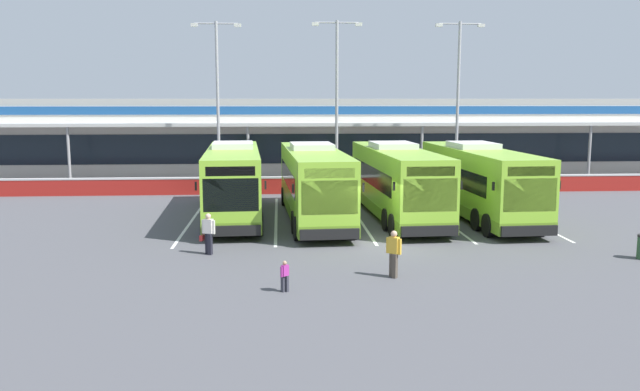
{
  "coord_description": "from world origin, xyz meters",
  "views": [
    {
      "loc": [
        -4.0,
        -26.34,
        6.04
      ],
      "look_at": [
        -2.15,
        3.0,
        1.6
      ],
      "focal_mm": 36.21,
      "sensor_mm": 36.0,
      "label": 1
    }
  ],
  "objects_px": {
    "coach_bus_left_centre": "(314,185)",
    "pedestrian_near_bin": "(394,252)",
    "pedestrian_with_handbag": "(208,233)",
    "coach_bus_leftmost": "(233,183)",
    "pedestrian_child": "(285,275)",
    "lamp_post_centre": "(337,94)",
    "coach_bus_right_centre": "(478,183)",
    "lamp_post_west": "(218,94)",
    "lamp_post_east": "(458,94)",
    "coach_bus_centre": "(397,183)"
  },
  "relations": [
    {
      "from": "pedestrian_child",
      "to": "lamp_post_centre",
      "type": "height_order",
      "value": "lamp_post_centre"
    },
    {
      "from": "coach_bus_centre",
      "to": "pedestrian_child",
      "type": "bearing_deg",
      "value": -114.89
    },
    {
      "from": "coach_bus_left_centre",
      "to": "lamp_post_east",
      "type": "xyz_separation_m",
      "value": [
        10.17,
        10.81,
        4.5
      ]
    },
    {
      "from": "coach_bus_right_centre",
      "to": "pedestrian_with_handbag",
      "type": "relative_size",
      "value": 7.57
    },
    {
      "from": "coach_bus_leftmost",
      "to": "lamp_post_east",
      "type": "bearing_deg",
      "value": 34.75
    },
    {
      "from": "coach_bus_leftmost",
      "to": "pedestrian_with_handbag",
      "type": "bearing_deg",
      "value": -93.25
    },
    {
      "from": "coach_bus_left_centre",
      "to": "pedestrian_with_handbag",
      "type": "height_order",
      "value": "coach_bus_left_centre"
    },
    {
      "from": "coach_bus_centre",
      "to": "lamp_post_west",
      "type": "bearing_deg",
      "value": 131.52
    },
    {
      "from": "pedestrian_child",
      "to": "lamp_post_centre",
      "type": "xyz_separation_m",
      "value": [
        3.65,
        22.78,
        5.75
      ]
    },
    {
      "from": "coach_bus_left_centre",
      "to": "pedestrian_near_bin",
      "type": "xyz_separation_m",
      "value": [
        2.14,
        -10.66,
        -0.91
      ]
    },
    {
      "from": "lamp_post_east",
      "to": "pedestrian_child",
      "type": "bearing_deg",
      "value": -117.11
    },
    {
      "from": "lamp_post_east",
      "to": "coach_bus_centre",
      "type": "bearing_deg",
      "value": -119.67
    },
    {
      "from": "coach_bus_left_centre",
      "to": "coach_bus_right_centre",
      "type": "height_order",
      "value": "same"
    },
    {
      "from": "coach_bus_leftmost",
      "to": "lamp_post_east",
      "type": "xyz_separation_m",
      "value": [
        14.22,
        9.86,
        4.5
      ]
    },
    {
      "from": "lamp_post_west",
      "to": "pedestrian_child",
      "type": "bearing_deg",
      "value": -80.05
    },
    {
      "from": "pedestrian_near_bin",
      "to": "lamp_post_centre",
      "type": "distance_m",
      "value": 22.01
    },
    {
      "from": "coach_bus_left_centre",
      "to": "coach_bus_right_centre",
      "type": "distance_m",
      "value": 8.39
    },
    {
      "from": "lamp_post_centre",
      "to": "pedestrian_near_bin",
      "type": "bearing_deg",
      "value": -89.84
    },
    {
      "from": "coach_bus_left_centre",
      "to": "lamp_post_centre",
      "type": "relative_size",
      "value": 1.12
    },
    {
      "from": "coach_bus_left_centre",
      "to": "coach_bus_right_centre",
      "type": "bearing_deg",
      "value": 1.09
    },
    {
      "from": "coach_bus_right_centre",
      "to": "pedestrian_near_bin",
      "type": "xyz_separation_m",
      "value": [
        -6.25,
        -10.82,
        -0.91
      ]
    },
    {
      "from": "coach_bus_right_centre",
      "to": "lamp_post_west",
      "type": "xyz_separation_m",
      "value": [
        -14.13,
        11.5,
        4.5
      ]
    },
    {
      "from": "pedestrian_with_handbag",
      "to": "pedestrian_child",
      "type": "bearing_deg",
      "value": -60.37
    },
    {
      "from": "coach_bus_left_centre",
      "to": "pedestrian_near_bin",
      "type": "height_order",
      "value": "coach_bus_left_centre"
    },
    {
      "from": "pedestrian_child",
      "to": "lamp_post_east",
      "type": "distance_m",
      "value": 26.38
    },
    {
      "from": "coach_bus_leftmost",
      "to": "coach_bus_left_centre",
      "type": "xyz_separation_m",
      "value": [
        4.05,
        -0.95,
        0.0
      ]
    },
    {
      "from": "coach_bus_centre",
      "to": "pedestrian_with_handbag",
      "type": "bearing_deg",
      "value": -139.95
    },
    {
      "from": "pedestrian_with_handbag",
      "to": "lamp_post_centre",
      "type": "bearing_deg",
      "value": 69.51
    },
    {
      "from": "pedestrian_with_handbag",
      "to": "pedestrian_child",
      "type": "xyz_separation_m",
      "value": [
        2.93,
        -5.16,
        -0.32
      ]
    },
    {
      "from": "coach_bus_leftmost",
      "to": "lamp_post_east",
      "type": "height_order",
      "value": "lamp_post_east"
    },
    {
      "from": "lamp_post_east",
      "to": "coach_bus_leftmost",
      "type": "bearing_deg",
      "value": -145.25
    },
    {
      "from": "coach_bus_left_centre",
      "to": "pedestrian_near_bin",
      "type": "relative_size",
      "value": 7.57
    },
    {
      "from": "coach_bus_right_centre",
      "to": "pedestrian_child",
      "type": "bearing_deg",
      "value": -129.08
    },
    {
      "from": "coach_bus_left_centre",
      "to": "lamp_post_east",
      "type": "distance_m",
      "value": 15.51
    },
    {
      "from": "coach_bus_right_centre",
      "to": "pedestrian_with_handbag",
      "type": "distance_m",
      "value": 14.75
    },
    {
      "from": "lamp_post_east",
      "to": "pedestrian_near_bin",
      "type": "bearing_deg",
      "value": -110.49
    },
    {
      "from": "lamp_post_centre",
      "to": "coach_bus_centre",
      "type": "bearing_deg",
      "value": -78.19
    },
    {
      "from": "pedestrian_with_handbag",
      "to": "coach_bus_right_centre",
      "type": "bearing_deg",
      "value": 28.85
    },
    {
      "from": "pedestrian_with_handbag",
      "to": "pedestrian_near_bin",
      "type": "xyz_separation_m",
      "value": [
        6.64,
        -3.71,
        0.02
      ]
    },
    {
      "from": "pedestrian_child",
      "to": "coach_bus_right_centre",
      "type": "bearing_deg",
      "value": 50.92
    },
    {
      "from": "coach_bus_left_centre",
      "to": "coach_bus_centre",
      "type": "bearing_deg",
      "value": 5.36
    },
    {
      "from": "coach_bus_left_centre",
      "to": "pedestrian_with_handbag",
      "type": "relative_size",
      "value": 7.57
    },
    {
      "from": "lamp_post_west",
      "to": "lamp_post_east",
      "type": "xyz_separation_m",
      "value": [
        15.9,
        -0.84,
        0.0
      ]
    },
    {
      "from": "pedestrian_near_bin",
      "to": "lamp_post_west",
      "type": "xyz_separation_m",
      "value": [
        -7.88,
        22.31,
        5.42
      ]
    },
    {
      "from": "pedestrian_child",
      "to": "coach_bus_leftmost",
      "type": "bearing_deg",
      "value": 100.78
    },
    {
      "from": "coach_bus_leftmost",
      "to": "coach_bus_right_centre",
      "type": "relative_size",
      "value": 1.0
    },
    {
      "from": "coach_bus_leftmost",
      "to": "pedestrian_with_handbag",
      "type": "xyz_separation_m",
      "value": [
        -0.45,
        -7.89,
        -0.93
      ]
    },
    {
      "from": "coach_bus_left_centre",
      "to": "pedestrian_child",
      "type": "bearing_deg",
      "value": -97.38
    },
    {
      "from": "pedestrian_with_handbag",
      "to": "lamp_post_west",
      "type": "distance_m",
      "value": 19.42
    },
    {
      "from": "coach_bus_centre",
      "to": "lamp_post_west",
      "type": "distance_m",
      "value": 15.7
    }
  ]
}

